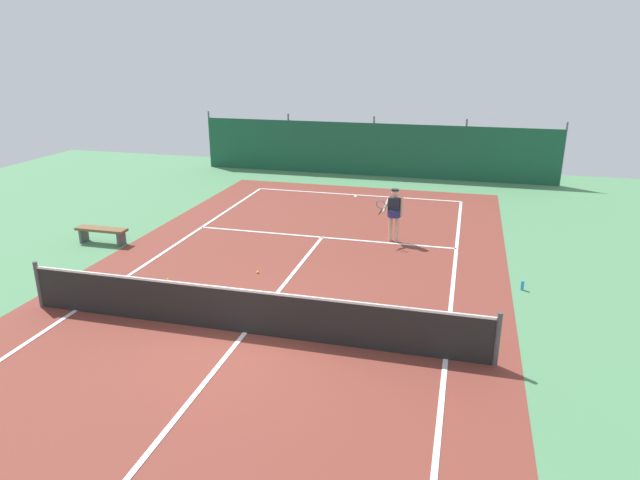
{
  "coord_description": "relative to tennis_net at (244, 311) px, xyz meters",
  "views": [
    {
      "loc": [
        4.18,
        -9.75,
        5.68
      ],
      "look_at": [
        0.66,
        3.64,
        0.9
      ],
      "focal_mm": 31.6,
      "sensor_mm": 36.0,
      "label": 1
    }
  ],
  "objects": [
    {
      "name": "ground_plane",
      "position": [
        0.0,
        0.0,
        -0.51
      ],
      "size": [
        36.0,
        36.0,
        0.0
      ],
      "primitive_type": "plane",
      "color": "#4C8456"
    },
    {
      "name": "court_surface",
      "position": [
        0.0,
        0.0,
        -0.51
      ],
      "size": [
        11.02,
        26.6,
        0.01
      ],
      "color": "brown",
      "rests_on": "ground"
    },
    {
      "name": "tennis_net",
      "position": [
        0.0,
        0.0,
        0.0
      ],
      "size": [
        10.12,
        0.1,
        1.1
      ],
      "color": "black",
      "rests_on": "ground"
    },
    {
      "name": "back_fence",
      "position": [
        -0.0,
        16.15,
        0.16
      ],
      "size": [
        16.3,
        0.98,
        2.7
      ],
      "color": "#195138",
      "rests_on": "ground"
    },
    {
      "name": "tennis_player",
      "position": [
        2.19,
        6.62,
        0.45
      ],
      "size": [
        0.8,
        0.69,
        1.64
      ],
      "rotation": [
        0.0,
        0.0,
        2.92
      ],
      "color": "#D8AD8C",
      "rests_on": "ground"
    },
    {
      "name": "tennis_ball_near_player",
      "position": [
        -2.95,
        2.08,
        -0.48
      ],
      "size": [
        0.07,
        0.07,
        0.07
      ],
      "primitive_type": "sphere",
      "color": "#CCDB33",
      "rests_on": "ground"
    },
    {
      "name": "tennis_ball_midcourt",
      "position": [
        1.67,
        9.59,
        -0.48
      ],
      "size": [
        0.07,
        0.07,
        0.07
      ],
      "primitive_type": "sphere",
      "color": "#CCDB33",
      "rests_on": "ground"
    },
    {
      "name": "tennis_ball_by_sideline",
      "position": [
        -0.91,
        3.13,
        -0.48
      ],
      "size": [
        0.07,
        0.07,
        0.07
      ],
      "primitive_type": "sphere",
      "color": "#CCDB33",
      "rests_on": "ground"
    },
    {
      "name": "parked_car",
      "position": [
        0.39,
        18.31,
        0.33
      ],
      "size": [
        2.44,
        4.4,
        1.68
      ],
      "rotation": [
        0.0,
        0.0,
        3.28
      ],
      "color": "silver",
      "rests_on": "ground"
    },
    {
      "name": "courtside_bench",
      "position": [
        -6.31,
        4.19,
        -0.14
      ],
      "size": [
        1.6,
        0.4,
        0.49
      ],
      "color": "brown",
      "rests_on": "ground"
    },
    {
      "name": "water_bottle",
      "position": [
        5.76,
        3.79,
        -0.39
      ],
      "size": [
        0.08,
        0.08,
        0.24
      ],
      "primitive_type": "cylinder",
      "color": "#338CD8",
      "rests_on": "ground"
    }
  ]
}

